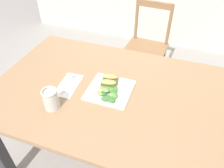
{
  "coord_description": "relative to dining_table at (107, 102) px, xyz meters",
  "views": [
    {
      "loc": [
        0.46,
        -0.88,
        1.63
      ],
      "look_at": [
        0.12,
        0.08,
        0.76
      ],
      "focal_mm": 35.55,
      "sensor_mm": 36.0,
      "label": 1
    }
  ],
  "objects": [
    {
      "name": "dining_table",
      "position": [
        0.0,
        0.0,
        0.0
      ],
      "size": [
        1.38,
        0.95,
        0.74
      ],
      "color": "#997551",
      "rests_on": "ground"
    },
    {
      "name": "plate_lunch",
      "position": [
        0.02,
        -0.01,
        0.12
      ],
      "size": [
        0.26,
        0.26,
        0.01
      ],
      "primitive_type": "cube",
      "color": "white",
      "rests_on": "dining_table"
    },
    {
      "name": "napkin_folded",
      "position": [
        -0.23,
        -0.05,
        0.11
      ],
      "size": [
        0.13,
        0.23,
        0.0
      ],
      "primitive_type": "cube",
      "rotation": [
        0.0,
        0.0,
        0.06
      ],
      "color": "white",
      "rests_on": "dining_table"
    },
    {
      "name": "sandwich_half_front",
      "position": [
        0.01,
        0.01,
        0.15
      ],
      "size": [
        0.1,
        0.07,
        0.06
      ],
      "color": "tan",
      "rests_on": "plate_lunch"
    },
    {
      "name": "sandwich_half_back",
      "position": [
        -0.0,
        0.06,
        0.15
      ],
      "size": [
        0.1,
        0.07,
        0.06
      ],
      "color": "tan",
      "rests_on": "plate_lunch"
    },
    {
      "name": "ground_plane",
      "position": [
        -0.1,
        -0.05,
        -0.63
      ],
      "size": [
        8.02,
        8.02,
        0.0
      ],
      "primitive_type": "plane",
      "color": "gray"
    },
    {
      "name": "fork_on_napkin",
      "position": [
        -0.23,
        -0.03,
        0.12
      ],
      "size": [
        0.03,
        0.19,
        0.0
      ],
      "color": "silver",
      "rests_on": "napkin_folded"
    },
    {
      "name": "mason_jar_iced_tea",
      "position": [
        -0.23,
        -0.24,
        0.17
      ],
      "size": [
        0.09,
        0.09,
        0.12
      ],
      "color": "#C67528",
      "rests_on": "dining_table"
    },
    {
      "name": "chair_wooden_far",
      "position": [
        0.03,
        1.05,
        -0.18
      ],
      "size": [
        0.43,
        0.43,
        0.87
      ],
      "color": "#8E6642",
      "rests_on": "ground"
    },
    {
      "name": "salad_mixed_greens",
      "position": [
        0.04,
        -0.06,
        0.14
      ],
      "size": [
        0.15,
        0.17,
        0.04
      ],
      "color": "#84A84C",
      "rests_on": "plate_lunch"
    }
  ]
}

